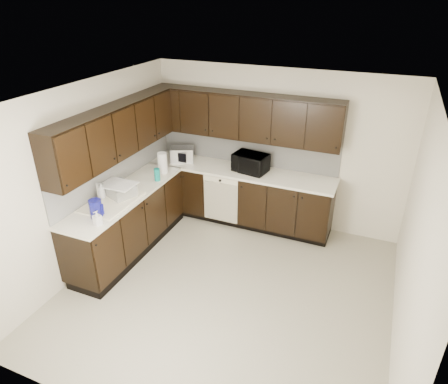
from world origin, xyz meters
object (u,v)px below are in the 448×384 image
object	(u,v)px
sink	(112,207)
blue_pitcher	(96,209)
toaster_oven	(182,154)
storage_bin	(119,190)
microwave	(250,163)

from	to	relation	value
sink	blue_pitcher	world-z (taller)	sink
toaster_oven	storage_bin	bearing A→B (deg)	-122.25
sink	storage_bin	bearing A→B (deg)	97.06
sink	microwave	xyz separation A→B (m)	(1.36, 1.70, 0.20)
toaster_oven	blue_pitcher	world-z (taller)	blue_pitcher
sink	blue_pitcher	distance (m)	0.42
microwave	toaster_oven	xyz separation A→B (m)	(-1.19, -0.03, -0.03)
microwave	storage_bin	distance (m)	2.03
sink	toaster_oven	size ratio (longest dim) A/B	2.21
sink	microwave	world-z (taller)	microwave
microwave	storage_bin	world-z (taller)	microwave
sink	microwave	distance (m)	2.19
toaster_oven	blue_pitcher	size ratio (longest dim) A/B	1.56
sink	toaster_oven	xyz separation A→B (m)	(0.18, 1.67, 0.18)
microwave	toaster_oven	world-z (taller)	microwave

